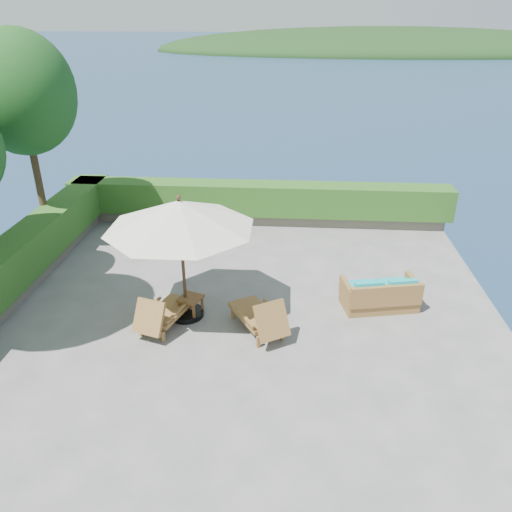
# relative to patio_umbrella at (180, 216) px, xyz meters

# --- Properties ---
(ground) EXTENTS (12.00, 12.00, 0.00)m
(ground) POSITION_rel_patio_umbrella_xyz_m (1.23, 0.20, -2.46)
(ground) COLOR gray
(ground) RESTS_ON ground
(foundation) EXTENTS (12.00, 12.00, 3.00)m
(foundation) POSITION_rel_patio_umbrella_xyz_m (1.23, 0.20, -4.01)
(foundation) COLOR #50483F
(foundation) RESTS_ON ocean
(ocean) EXTENTS (600.00, 600.00, 0.00)m
(ocean) POSITION_rel_patio_umbrella_xyz_m (1.23, 0.20, -5.46)
(ocean) COLOR #19364F
(ocean) RESTS_ON ground
(offshore_island) EXTENTS (126.00, 57.60, 12.60)m
(offshore_island) POSITION_rel_patio_umbrella_xyz_m (26.23, 140.20, -5.46)
(offshore_island) COLOR black
(offshore_island) RESTS_ON ocean
(planter_wall_far) EXTENTS (12.00, 0.60, 0.36)m
(planter_wall_far) POSITION_rel_patio_umbrella_xyz_m (1.23, 5.80, -2.28)
(planter_wall_far) COLOR #6D6757
(planter_wall_far) RESTS_ON ground
(planter_wall_left) EXTENTS (0.60, 12.00, 0.36)m
(planter_wall_left) POSITION_rel_patio_umbrella_xyz_m (-4.37, 0.20, -2.28)
(planter_wall_left) COLOR #6D6757
(planter_wall_left) RESTS_ON ground
(hedge_far) EXTENTS (12.40, 0.90, 1.00)m
(hedge_far) POSITION_rel_patio_umbrella_xyz_m (1.23, 5.80, -1.61)
(hedge_far) COLOR #1A4112
(hedge_far) RESTS_ON planter_wall_far
(hedge_left) EXTENTS (0.90, 12.40, 1.00)m
(hedge_left) POSITION_rel_patio_umbrella_xyz_m (-4.37, 0.20, -1.61)
(hedge_left) COLOR #1A4112
(hedge_left) RESTS_ON planter_wall_left
(tree_far) EXTENTS (2.80, 2.80, 6.03)m
(tree_far) POSITION_rel_patio_umbrella_xyz_m (-4.77, 3.40, 1.94)
(tree_far) COLOR #4A371C
(tree_far) RESTS_ON ground
(patio_umbrella) EXTENTS (4.28, 4.28, 2.92)m
(patio_umbrella) POSITION_rel_patio_umbrella_xyz_m (0.00, 0.00, 0.00)
(patio_umbrella) COLOR black
(patio_umbrella) RESTS_ON ground
(lounge_left) EXTENTS (1.11, 1.71, 0.92)m
(lounge_left) POSITION_rel_patio_umbrella_xyz_m (-0.41, -0.53, -2.08)
(lounge_left) COLOR olive
(lounge_left) RESTS_ON ground
(lounge_right) EXTENTS (1.46, 1.79, 0.97)m
(lounge_right) POSITION_rel_patio_umbrella_xyz_m (1.74, -0.54, -2.06)
(lounge_right) COLOR olive
(lounge_right) RESTS_ON ground
(side_table) EXTENTS (0.61, 0.61, 0.51)m
(side_table) POSITION_rel_patio_umbrella_xyz_m (0.12, -0.03, -2.04)
(side_table) COLOR brown
(side_table) RESTS_ON ground
(wicker_loveseat) EXTENTS (1.87, 1.21, 0.85)m
(wicker_loveseat) POSITION_rel_patio_umbrella_xyz_m (4.48, 0.67, -2.13)
(wicker_loveseat) COLOR olive
(wicker_loveseat) RESTS_ON ground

